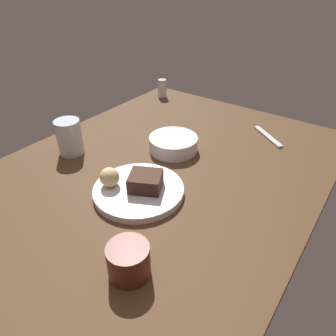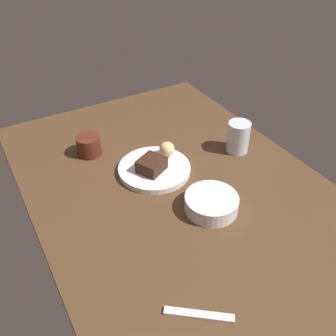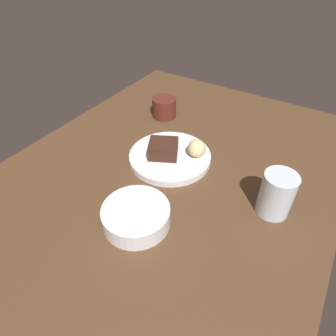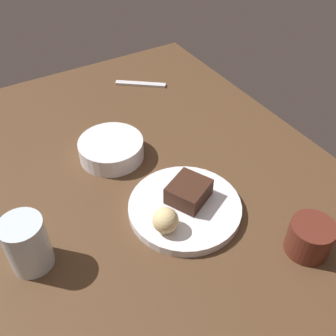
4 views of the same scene
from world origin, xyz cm
name	(u,v)px [view 4 (image 4 of 4)]	position (x,y,z in cm)	size (l,w,h in cm)	color
dining_table	(154,196)	(0.00, 0.00, 1.50)	(120.00, 84.00, 3.00)	#4C331E
dessert_plate	(185,208)	(-8.14, -2.60, 3.93)	(22.91, 22.91, 1.86)	silver
chocolate_cake_slice	(189,192)	(-7.08, -4.10, 6.86)	(7.82, 7.08, 4.00)	#381E14
bread_roll	(165,220)	(-11.49, 3.89, 7.34)	(4.96, 4.96, 4.96)	#DBC184
water_glass	(27,244)	(-4.54, 27.44, 8.33)	(7.54, 7.54, 10.66)	silver
side_bowl	(111,149)	(15.01, 2.96, 5.24)	(15.04, 15.04, 4.48)	silver
coffee_cup	(310,238)	(-27.60, -16.89, 6.35)	(8.06, 8.06, 6.69)	#562319
dessert_spoon	(141,84)	(40.45, -18.00, 3.35)	(15.00, 1.80, 0.70)	silver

